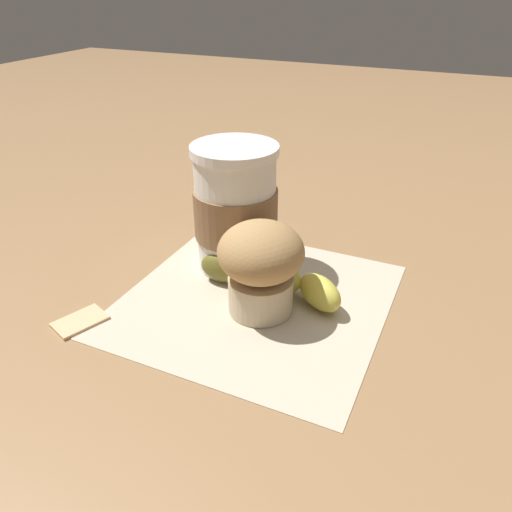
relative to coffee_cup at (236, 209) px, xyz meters
name	(u,v)px	position (x,y,z in m)	size (l,w,h in m)	color
ground_plane	(256,300)	(0.05, -0.06, -0.07)	(3.00, 3.00, 0.00)	#936D47
paper_napkin	(256,299)	(0.05, -0.06, -0.07)	(0.27, 0.27, 0.00)	beige
coffee_cup	(236,209)	(0.00, 0.00, 0.00)	(0.10, 0.10, 0.14)	white
muffin	(261,264)	(0.06, -0.07, -0.02)	(0.09, 0.09, 0.10)	beige
banana	(272,277)	(0.06, -0.04, -0.05)	(0.17, 0.06, 0.04)	#D6CC4C
sugar_packet	(80,320)	(-0.09, -0.17, -0.07)	(0.05, 0.03, 0.01)	#E0B27F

